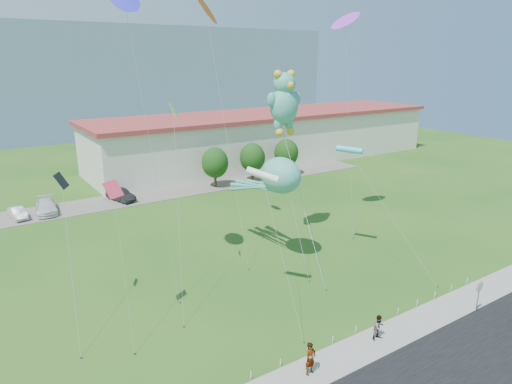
# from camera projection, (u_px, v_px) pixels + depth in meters

# --- Properties ---
(ground) EXTENTS (160.00, 160.00, 0.00)m
(ground) POSITION_uv_depth(u_px,v_px,m) (330.00, 328.00, 29.64)
(ground) COLOR #1F4D15
(ground) RESTS_ON ground
(sidewalk) EXTENTS (80.00, 2.50, 0.10)m
(sidewalk) POSITION_uv_depth(u_px,v_px,m) (362.00, 349.00, 27.42)
(sidewalk) COLOR gray
(sidewalk) RESTS_ON ground
(parking_strip) EXTENTS (70.00, 6.00, 0.06)m
(parking_strip) POSITION_uv_depth(u_px,v_px,m) (142.00, 197.00, 57.67)
(parking_strip) COLOR #59544C
(parking_strip) RESTS_ON ground
(hill_ridge) EXTENTS (160.00, 50.00, 25.00)m
(hill_ridge) POSITION_uv_depth(u_px,v_px,m) (28.00, 75.00, 122.25)
(hill_ridge) COLOR slate
(hill_ridge) RESTS_ON ground
(warehouse) EXTENTS (61.00, 15.00, 8.20)m
(warehouse) POSITION_uv_depth(u_px,v_px,m) (270.00, 136.00, 77.46)
(warehouse) COLOR beige
(warehouse) RESTS_ON ground
(stop_sign) EXTENTS (0.80, 0.07, 2.50)m
(stop_sign) POSITION_uv_depth(u_px,v_px,m) (479.00, 289.00, 30.76)
(stop_sign) COLOR slate
(stop_sign) RESTS_ON ground
(rope_fence) EXTENTS (26.05, 0.05, 0.50)m
(rope_fence) POSITION_uv_depth(u_px,v_px,m) (345.00, 334.00, 28.53)
(rope_fence) COLOR white
(rope_fence) RESTS_ON ground
(tree_near) EXTENTS (3.60, 3.60, 5.47)m
(tree_near) POSITION_uv_depth(u_px,v_px,m) (215.00, 163.00, 61.20)
(tree_near) COLOR #3F2B19
(tree_near) RESTS_ON ground
(tree_mid) EXTENTS (3.60, 3.60, 5.47)m
(tree_mid) POSITION_uv_depth(u_px,v_px,m) (252.00, 158.00, 64.37)
(tree_mid) COLOR #3F2B19
(tree_mid) RESTS_ON ground
(tree_far) EXTENTS (3.60, 3.60, 5.47)m
(tree_far) POSITION_uv_depth(u_px,v_px,m) (286.00, 153.00, 67.54)
(tree_far) COLOR #3F2B19
(tree_far) RESTS_ON ground
(pedestrian_left) EXTENTS (0.75, 0.55, 1.92)m
(pedestrian_left) POSITION_uv_depth(u_px,v_px,m) (310.00, 358.00, 24.97)
(pedestrian_left) COLOR gray
(pedestrian_left) RESTS_ON sidewalk
(pedestrian_right) EXTENTS (0.79, 0.62, 1.61)m
(pedestrian_right) POSITION_uv_depth(u_px,v_px,m) (379.00, 327.00, 28.13)
(pedestrian_right) COLOR gray
(pedestrian_right) RESTS_ON sidewalk
(parked_car_silver) EXTENTS (1.82, 3.86, 1.22)m
(parked_car_silver) POSITION_uv_depth(u_px,v_px,m) (18.00, 213.00, 49.71)
(parked_car_silver) COLOR #B6B5BC
(parked_car_silver) RESTS_ON parking_strip
(parked_car_white) EXTENTS (2.64, 5.33, 1.49)m
(parked_car_white) POSITION_uv_depth(u_px,v_px,m) (46.00, 206.00, 51.46)
(parked_car_white) COLOR silver
(parked_car_white) RESTS_ON parking_strip
(parked_car_black) EXTENTS (2.75, 4.63, 1.44)m
(parked_car_black) POSITION_uv_depth(u_px,v_px,m) (121.00, 195.00, 55.83)
(parked_car_black) COLOR black
(parked_car_black) RESTS_ON parking_strip
(octopus_kite) EXTENTS (2.97, 10.49, 9.17)m
(octopus_kite) POSITION_uv_depth(u_px,v_px,m) (274.00, 180.00, 38.21)
(octopus_kite) COLOR teal
(octopus_kite) RESTS_ON ground
(teddy_bear_kite) EXTENTS (5.24, 11.39, 15.90)m
(teddy_bear_kite) POSITION_uv_depth(u_px,v_px,m) (284.00, 101.00, 40.68)
(teddy_bear_kite) COLOR teal
(teddy_bear_kite) RESTS_ON ground
(small_kite_pink) EXTENTS (1.29, 3.82, 9.81)m
(small_kite_pink) POSITION_uv_depth(u_px,v_px,m) (115.00, 206.00, 27.09)
(small_kite_pink) COLOR #FC3857
(small_kite_pink) RESTS_ON ground
(small_kite_blue) EXTENTS (1.99, 4.88, 21.30)m
(small_kite_blue) POSITION_uv_depth(u_px,v_px,m) (125.00, 7.00, 29.70)
(small_kite_blue) COLOR #2222C4
(small_kite_blue) RESTS_ON ground
(small_kite_white) EXTENTS (0.97, 6.76, 9.85)m
(small_kite_white) POSITION_uv_depth(u_px,v_px,m) (263.00, 176.00, 30.23)
(small_kite_white) COLOR white
(small_kite_white) RESTS_ON ground
(small_kite_cyan) EXTENTS (1.86, 9.81, 9.91)m
(small_kite_cyan) POSITION_uv_depth(u_px,v_px,m) (350.00, 151.00, 38.31)
(small_kite_cyan) COLOR #31CADF
(small_kite_cyan) RESTS_ON ground
(small_kite_yellow) EXTENTS (3.05, 6.05, 13.85)m
(small_kite_yellow) POSITION_uv_depth(u_px,v_px,m) (175.00, 136.00, 31.25)
(small_kite_yellow) COLOR #C3F138
(small_kite_yellow) RESTS_ON ground
(small_kite_black) EXTENTS (1.78, 6.30, 9.81)m
(small_kite_black) POSITION_uv_depth(u_px,v_px,m) (63.00, 198.00, 28.77)
(small_kite_black) COLOR black
(small_kite_black) RESTS_ON ground
(small_kite_purple) EXTENTS (2.33, 4.77, 20.97)m
(small_kite_purple) POSITION_uv_depth(u_px,v_px,m) (346.00, 26.00, 42.66)
(small_kite_purple) COLOR purple
(small_kite_purple) RESTS_ON ground
(small_kite_orange) EXTENTS (1.80, 8.65, 21.66)m
(small_kite_orange) POSITION_uv_depth(u_px,v_px,m) (207.00, 15.00, 38.58)
(small_kite_orange) COLOR orange
(small_kite_orange) RESTS_ON ground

